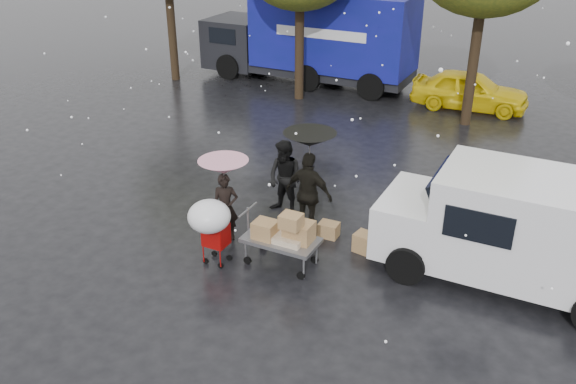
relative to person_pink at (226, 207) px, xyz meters
The scene contains 13 objects.
ground 0.97m from the person_pink, 32.78° to the right, with size 90.00×90.00×0.00m, color black.
person_pink is the anchor object (origin of this frame).
person_middle 1.71m from the person_pink, 69.03° to the left, with size 0.87×0.68×1.79m, color black.
person_black 1.81m from the person_pink, 35.62° to the left, with size 1.10×0.46×1.88m, color black.
umbrella_pink 0.94m from the person_pink, 90.00° to the left, with size 1.05×1.05×1.85m.
umbrella_black 2.30m from the person_pink, 35.62° to the left, with size 1.12×1.12×2.34m.
vendor_cart 1.64m from the person_pink, 12.88° to the right, with size 1.52×0.80×1.27m.
shopping_cart 1.15m from the person_pink, 72.37° to the right, with size 0.84×0.84×1.46m.
white_van 5.88m from the person_pink, 11.00° to the left, with size 4.91×2.18×2.20m.
blue_truck 12.33m from the person_pink, 106.17° to the left, with size 8.30×2.60×3.50m.
box_ground_near 3.05m from the person_pink, 16.56° to the left, with size 0.45×0.36×0.41m, color brown.
box_ground_far 2.30m from the person_pink, 29.02° to the left, with size 0.42×0.33×0.33m, color brown.
yellow_taxi 11.58m from the person_pink, 76.24° to the left, with size 1.57×3.89×1.33m, color yellow.
Camera 1 is at (5.86, -9.26, 6.79)m, focal length 38.00 mm.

